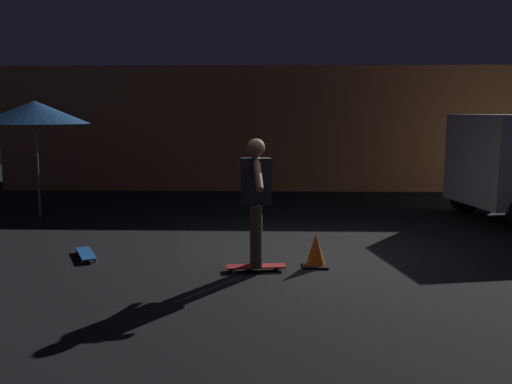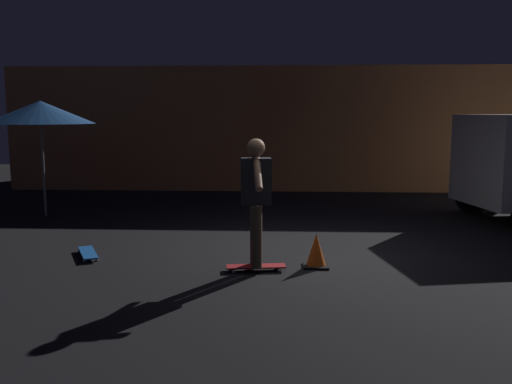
{
  "view_description": "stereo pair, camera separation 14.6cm",
  "coord_description": "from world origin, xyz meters",
  "px_view_note": "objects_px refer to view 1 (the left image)",
  "views": [
    {
      "loc": [
        -0.69,
        -7.88,
        2.07
      ],
      "look_at": [
        -0.91,
        -0.76,
        1.05
      ],
      "focal_mm": 39.14,
      "sensor_mm": 36.0,
      "label": 1
    },
    {
      "loc": [
        -0.55,
        -7.88,
        2.07
      ],
      "look_at": [
        -0.91,
        -0.76,
        1.05
      ],
      "focal_mm": 39.14,
      "sensor_mm": 36.0,
      "label": 2
    }
  ],
  "objects_px": {
    "patio_umbrella": "(34,112)",
    "skateboard_spare": "(86,254)",
    "skateboard_ridden": "(256,267)",
    "skater": "(256,193)",
    "traffic_cone": "(316,251)"
  },
  "relations": [
    {
      "from": "skater",
      "to": "skateboard_ridden",
      "type": "bearing_deg",
      "value": -135.0
    },
    {
      "from": "patio_umbrella",
      "to": "skateboard_spare",
      "type": "relative_size",
      "value": 2.92
    },
    {
      "from": "skateboard_ridden",
      "to": "skater",
      "type": "height_order",
      "value": "skater"
    },
    {
      "from": "skateboard_ridden",
      "to": "traffic_cone",
      "type": "relative_size",
      "value": 1.74
    },
    {
      "from": "skateboard_spare",
      "to": "patio_umbrella",
      "type": "bearing_deg",
      "value": 122.2
    },
    {
      "from": "patio_umbrella",
      "to": "skateboard_ridden",
      "type": "relative_size",
      "value": 2.88
    },
    {
      "from": "patio_umbrella",
      "to": "skateboard_spare",
      "type": "xyz_separation_m",
      "value": [
        2.0,
        -3.17,
        -2.02
      ]
    },
    {
      "from": "skater",
      "to": "traffic_cone",
      "type": "xyz_separation_m",
      "value": [
        0.8,
        0.23,
        -0.83
      ]
    },
    {
      "from": "skateboard_spare",
      "to": "traffic_cone",
      "type": "bearing_deg",
      "value": -6.51
    },
    {
      "from": "skateboard_spare",
      "to": "skater",
      "type": "height_order",
      "value": "skater"
    },
    {
      "from": "patio_umbrella",
      "to": "skater",
      "type": "xyz_separation_m",
      "value": [
        4.46,
        -3.78,
        -1.04
      ]
    },
    {
      "from": "skateboard_ridden",
      "to": "skateboard_spare",
      "type": "height_order",
      "value": "same"
    },
    {
      "from": "skateboard_ridden",
      "to": "skateboard_spare",
      "type": "bearing_deg",
      "value": 166.22
    },
    {
      "from": "patio_umbrella",
      "to": "traffic_cone",
      "type": "distance_m",
      "value": 6.61
    },
    {
      "from": "patio_umbrella",
      "to": "skateboard_ridden",
      "type": "xyz_separation_m",
      "value": [
        4.46,
        -3.78,
        -2.02
      ]
    }
  ]
}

